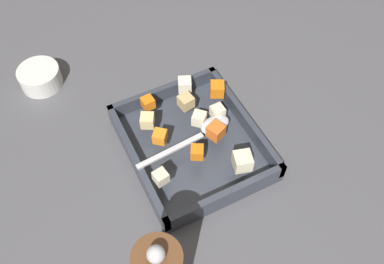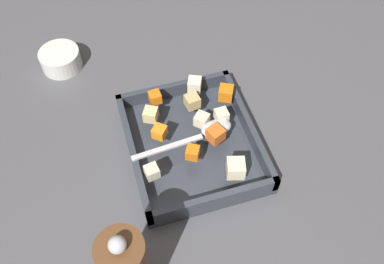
{
  "view_description": "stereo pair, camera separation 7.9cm",
  "coord_description": "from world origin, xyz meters",
  "views": [
    {
      "loc": [
        -0.39,
        0.18,
        0.7
      ],
      "look_at": [
        0.02,
        -0.02,
        0.06
      ],
      "focal_mm": 38.38,
      "sensor_mm": 36.0,
      "label": 1
    },
    {
      "loc": [
        -0.42,
        0.11,
        0.7
      ],
      "look_at": [
        0.02,
        -0.02,
        0.06
      ],
      "focal_mm": 38.38,
      "sensor_mm": 36.0,
      "label": 2
    }
  ],
  "objects": [
    {
      "name": "serving_spoon",
      "position": [
        0.01,
        -0.05,
        0.06
      ],
      "size": [
        0.04,
        0.2,
        0.02
      ],
      "rotation": [
        0.0,
        0.0,
        1.65
      ],
      "color": "silver",
      "rests_on": "baking_dish"
    },
    {
      "name": "carrot_chunk_front_center",
      "position": [
        -0.03,
        -0.01,
        0.06
      ],
      "size": [
        0.03,
        0.03,
        0.02
      ],
      "primitive_type": "cube",
      "rotation": [
        0.0,
        0.0,
        5.78
      ],
      "color": "orange",
      "rests_on": "baking_dish"
    },
    {
      "name": "potato_chunk_corner_sw",
      "position": [
        0.08,
        0.05,
        0.06
      ],
      "size": [
        0.04,
        0.04,
        0.03
      ],
      "primitive_type": "cube",
      "rotation": [
        0.0,
        0.0,
        5.79
      ],
      "color": "#E0CC89",
      "rests_on": "baking_dish"
    },
    {
      "name": "carrot_chunk_corner_ne",
      "position": [
        -0.01,
        -0.06,
        0.06
      ],
      "size": [
        0.04,
        0.04,
        0.03
      ],
      "primitive_type": "cube",
      "rotation": [
        0.0,
        0.0,
        1.97
      ],
      "color": "orange",
      "rests_on": "baking_dish"
    },
    {
      "name": "small_prep_bowl",
      "position": [
        0.33,
        0.21,
        0.02
      ],
      "size": [
        0.09,
        0.09,
        0.04
      ],
      "primitive_type": "cylinder",
      "color": "silver",
      "rests_on": "ground_plane"
    },
    {
      "name": "ground_plane",
      "position": [
        0.0,
        0.0,
        0.0
      ],
      "size": [
        4.0,
        4.0,
        0.0
      ],
      "primitive_type": "plane",
      "color": "#4C4C51"
    },
    {
      "name": "potato_chunk_mid_left",
      "position": [
        0.09,
        -0.04,
        0.06
      ],
      "size": [
        0.03,
        0.03,
        0.03
      ],
      "primitive_type": "cube",
      "rotation": [
        0.0,
        0.0,
        0.16
      ],
      "color": "tan",
      "rests_on": "baking_dish"
    },
    {
      "name": "potato_chunk_near_right",
      "position": [
        -0.09,
        -0.07,
        0.06
      ],
      "size": [
        0.04,
        0.04,
        0.03
      ],
      "primitive_type": "cube",
      "rotation": [
        0.0,
        0.0,
        6.01
      ],
      "color": "beige",
      "rests_on": "baking_dish"
    },
    {
      "name": "carrot_chunk_center",
      "position": [
        0.03,
        0.04,
        0.06
      ],
      "size": [
        0.03,
        0.03,
        0.02
      ],
      "primitive_type": "cube",
      "rotation": [
        0.0,
        0.0,
        0.87
      ],
      "color": "orange",
      "rests_on": "baking_dish"
    },
    {
      "name": "carrot_chunk_back_center",
      "position": [
        0.12,
        0.03,
        0.06
      ],
      "size": [
        0.03,
        0.03,
        0.02
      ],
      "primitive_type": "cube",
      "rotation": [
        0.0,
        0.0,
        0.08
      ],
      "color": "orange",
      "rests_on": "baking_dish"
    },
    {
      "name": "carrot_chunk_mid_right",
      "position": [
        0.09,
        -0.11,
        0.06
      ],
      "size": [
        0.04,
        0.04,
        0.03
      ],
      "primitive_type": "cube",
      "rotation": [
        0.0,
        0.0,
        1.09
      ],
      "color": "orange",
      "rests_on": "baking_dish"
    },
    {
      "name": "parsnip_chunk_heap_side",
      "position": [
        -0.05,
        0.07,
        0.06
      ],
      "size": [
        0.03,
        0.03,
        0.02
      ],
      "primitive_type": "cube",
      "rotation": [
        0.0,
        0.0,
        4.88
      ],
      "color": "beige",
      "rests_on": "baking_dish"
    },
    {
      "name": "baking_dish",
      "position": [
        0.02,
        -0.02,
        0.01
      ],
      "size": [
        0.29,
        0.25,
        0.05
      ],
      "color": "#333842",
      "rests_on": "ground_plane"
    },
    {
      "name": "potato_chunk_near_spoon",
      "position": [
        0.04,
        -0.09,
        0.06
      ],
      "size": [
        0.03,
        0.03,
        0.02
      ],
      "primitive_type": "cube",
      "rotation": [
        0.0,
        0.0,
        3.18
      ],
      "color": "beige",
      "rests_on": "baking_dish"
    },
    {
      "name": "potato_chunk_heap_top",
      "position": [
        0.04,
        -0.05,
        0.06
      ],
      "size": [
        0.04,
        0.04,
        0.03
      ],
      "primitive_type": "cube",
      "rotation": [
        0.0,
        0.0,
        3.94
      ],
      "color": "beige",
      "rests_on": "baking_dish"
    },
    {
      "name": "parsnip_chunk_far_right",
      "position": [
        0.13,
        -0.06,
        0.06
      ],
      "size": [
        0.04,
        0.04,
        0.03
      ],
      "primitive_type": "cube",
      "rotation": [
        0.0,
        0.0,
        1.16
      ],
      "color": "silver",
      "rests_on": "baking_dish"
    }
  ]
}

